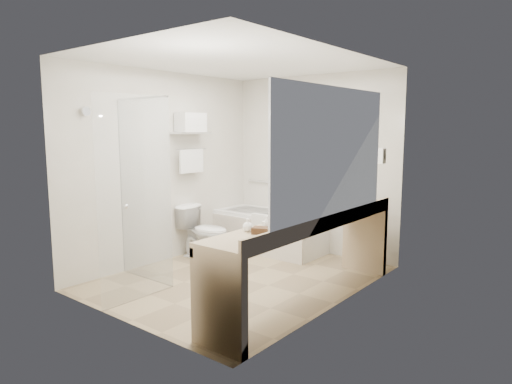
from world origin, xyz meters
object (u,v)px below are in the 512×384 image
Objects in this scene: toilet at (205,232)px; water_bottle_left at (343,200)px; vanity_counter at (308,241)px; amenity_basket at (262,231)px; bathtub at (269,231)px.

water_bottle_left is (1.90, 0.35, 0.59)m from toilet.
vanity_counter is at bearing -85.18° from water_bottle_left.
amenity_basket is at bearing -90.67° from vanity_counter.
amenity_basket is (-0.01, -0.73, 0.24)m from vanity_counter.
toilet is (-1.97, 0.51, -0.29)m from vanity_counter.
vanity_counter reaches higher than bathtub.
toilet is 2.02m from water_bottle_left.
toilet is at bearing 147.66° from amenity_basket.
bathtub is at bearing 125.54° from amenity_basket.
amenity_basket is at bearing -54.46° from bathtub.
toilet reaches higher than bathtub.
vanity_counter is at bearing 89.33° from amenity_basket.
bathtub is 2.68m from amenity_basket.
bathtub is at bearing -35.85° from toilet.
toilet is at bearing -169.66° from water_bottle_left.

